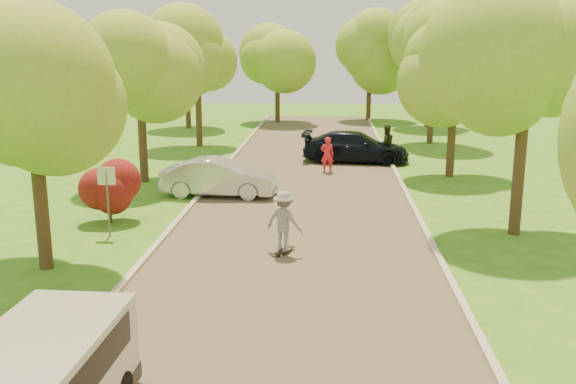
% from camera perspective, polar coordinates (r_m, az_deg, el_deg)
% --- Properties ---
extents(ground, '(100.00, 100.00, 0.00)m').
position_cam_1_polar(ground, '(15.87, -0.06, -8.50)').
color(ground, '#33751B').
rests_on(ground, ground).
extents(road, '(8.00, 60.00, 0.01)m').
position_cam_1_polar(road, '(23.48, 1.23, -1.32)').
color(road, '#4C4438').
rests_on(road, ground).
extents(curb_left, '(0.18, 60.00, 0.12)m').
position_cam_1_polar(curb_left, '(23.98, -8.48, -1.03)').
color(curb_left, '#B2AD9E').
rests_on(curb_left, ground).
extents(curb_right, '(0.18, 60.00, 0.12)m').
position_cam_1_polar(curb_right, '(23.65, 11.08, -1.33)').
color(curb_right, '#B2AD9E').
rests_on(curb_right, ground).
extents(street_sign, '(0.55, 0.06, 2.17)m').
position_cam_1_polar(street_sign, '(20.37, -15.80, 0.46)').
color(street_sign, '#59595E').
rests_on(street_sign, ground).
extents(red_shrub, '(1.70, 1.70, 1.95)m').
position_cam_1_polar(red_shrub, '(22.01, -15.67, 0.14)').
color(red_shrub, '#382619').
rests_on(red_shrub, ground).
extents(tree_l_mida, '(4.71, 4.60, 7.39)m').
position_cam_1_polar(tree_l_mida, '(17.34, -21.41, 10.01)').
color(tree_l_mida, '#382619').
rests_on(tree_l_mida, ground).
extents(tree_l_midb, '(4.30, 4.20, 6.62)m').
position_cam_1_polar(tree_l_midb, '(27.87, -12.71, 10.16)').
color(tree_l_midb, '#382619').
rests_on(tree_l_midb, ground).
extents(tree_l_far, '(4.92, 4.80, 7.79)m').
position_cam_1_polar(tree_l_far, '(37.46, -7.79, 12.36)').
color(tree_l_far, '#382619').
rests_on(tree_l_far, ground).
extents(tree_r_mida, '(5.13, 5.00, 7.95)m').
position_cam_1_polar(tree_r_mida, '(20.64, 21.20, 11.38)').
color(tree_r_mida, '#382619').
rests_on(tree_r_mida, ground).
extents(tree_r_midb, '(4.51, 4.40, 7.01)m').
position_cam_1_polar(tree_r_midb, '(29.29, 15.05, 10.74)').
color(tree_r_midb, '#382619').
rests_on(tree_r_midb, ground).
extents(tree_r_far, '(5.33, 5.20, 8.34)m').
position_cam_1_polar(tree_r_far, '(39.23, 13.23, 12.70)').
color(tree_r_far, '#382619').
rests_on(tree_r_far, ground).
extents(tree_bg_a, '(5.12, 5.00, 7.72)m').
position_cam_1_polar(tree_bg_a, '(45.78, -8.78, 12.23)').
color(tree_bg_a, '#382619').
rests_on(tree_bg_a, ground).
extents(tree_bg_b, '(5.12, 5.00, 7.95)m').
position_cam_1_polar(tree_bg_b, '(47.29, 12.84, 12.35)').
color(tree_bg_b, '#382619').
rests_on(tree_bg_b, ground).
extents(tree_bg_c, '(4.92, 4.80, 7.33)m').
position_cam_1_polar(tree_bg_c, '(48.88, -0.71, 12.07)').
color(tree_bg_c, '#382619').
rests_on(tree_bg_c, ground).
extents(tree_bg_d, '(5.12, 5.00, 7.72)m').
position_cam_1_polar(tree_bg_d, '(50.84, 7.56, 12.33)').
color(tree_bg_d, '#382619').
rests_on(tree_bg_d, ground).
extents(silver_sedan, '(4.54, 1.81, 1.47)m').
position_cam_1_polar(silver_sedan, '(25.16, -6.14, 1.28)').
color(silver_sedan, '#B8B8BD').
rests_on(silver_sedan, ground).
extents(dark_sedan, '(5.50, 2.65, 1.55)m').
position_cam_1_polar(dark_sedan, '(32.49, 6.03, 4.01)').
color(dark_sedan, black).
rests_on(dark_sedan, ground).
extents(longboard, '(0.59, 0.90, 0.10)m').
position_cam_1_polar(longboard, '(18.29, -0.34, -5.22)').
color(longboard, black).
rests_on(longboard, ground).
extents(skateboarder, '(1.27, 1.04, 1.72)m').
position_cam_1_polar(skateboarder, '(18.04, -0.34, -2.57)').
color(skateboarder, gray).
rests_on(skateboarder, longboard).
extents(person_striped, '(0.64, 0.45, 1.67)m').
position_cam_1_polar(person_striped, '(29.67, 3.51, 3.32)').
color(person_striped, red).
rests_on(person_striped, ground).
extents(person_olive, '(1.10, 0.97, 1.91)m').
position_cam_1_polar(person_olive, '(32.46, 8.70, 4.24)').
color(person_olive, '#2A2D1B').
rests_on(person_olive, ground).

